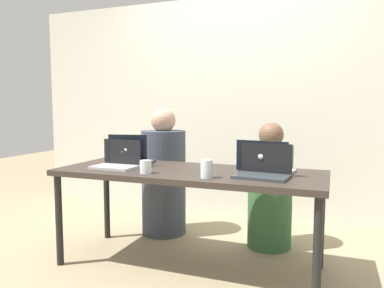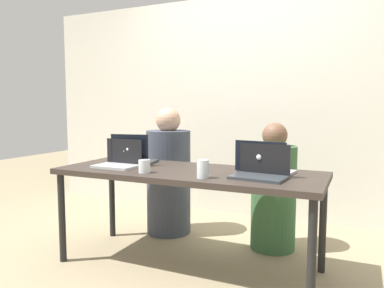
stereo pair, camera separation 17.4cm
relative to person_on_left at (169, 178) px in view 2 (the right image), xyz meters
The scene contains 11 objects.
ground_plane 0.93m from the person_on_left, 51.67° to the right, with size 12.00×12.00×0.00m, color gray.
back_wall 1.20m from the person_on_left, 61.57° to the left, with size 4.89×0.10×2.31m, color silver.
desk 0.79m from the person_on_left, 51.67° to the right, with size 1.88×0.71×0.71m.
person_on_left is the anchor object (origin of this frame).
person_on_right 0.96m from the person_on_left, ahead, with size 0.38×0.38×1.03m.
laptop_front_left 0.73m from the person_on_left, 94.43° to the right, with size 0.32×0.24×0.20m.
laptop_front_right 1.25m from the person_on_left, 33.59° to the right, with size 0.36×0.26×0.21m.
laptop_back_left 0.57m from the person_on_left, 93.80° to the right, with size 0.34×0.30×0.24m.
laptop_back_right 1.15m from the person_on_left, 27.10° to the right, with size 0.39×0.29×0.22m.
water_glass_left 0.90m from the person_on_left, 72.76° to the right, with size 0.08×0.08×0.09m.
water_glass_right 1.11m from the person_on_left, 50.41° to the right, with size 0.08×0.08×0.12m.
Camera 2 is at (1.11, -2.37, 1.16)m, focal length 35.00 mm.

